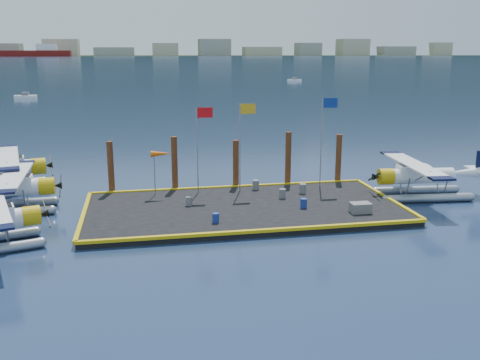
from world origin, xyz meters
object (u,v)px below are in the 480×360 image
(drum_1, at_px, (304,203))
(piling_0, at_px, (111,169))
(drum_0, at_px, (189,201))
(piling_4, at_px, (338,160))
(seaplane_b, at_px, (9,191))
(seaplane_c, at_px, (2,171))
(drum_5, at_px, (256,185))
(piling_2, at_px, (236,166))
(flagpole_blue, at_px, (324,129))
(piling_1, at_px, (175,165))
(drum_2, at_px, (282,193))
(crate, at_px, (360,208))
(piling_3, at_px, (288,160))
(seaplane_d, at_px, (418,178))
(drum_4, at_px, (303,189))
(drum_3, at_px, (216,218))
(flagpole_yellow, at_px, (243,134))
(flagpole_red, at_px, (200,137))
(windsock, at_px, (161,155))

(drum_1, bearing_deg, piling_0, 151.82)
(drum_0, bearing_deg, piling_4, 21.17)
(seaplane_b, bearing_deg, seaplane_c, -166.47)
(drum_5, height_order, piling_2, piling_2)
(flagpole_blue, xyz_separation_m, piling_1, (-10.70, 1.60, -2.59))
(piling_4, bearing_deg, drum_2, -143.79)
(seaplane_c, height_order, drum_2, seaplane_c)
(crate, distance_m, piling_4, 8.45)
(piling_1, bearing_deg, drum_5, -14.03)
(drum_1, distance_m, piling_0, 13.90)
(drum_2, relative_size, piling_3, 0.15)
(seaplane_d, height_order, drum_5, seaplane_d)
(drum_4, distance_m, piling_1, 9.35)
(seaplane_b, relative_size, drum_1, 15.41)
(seaplane_b, relative_size, flagpole_blue, 1.43)
(seaplane_b, bearing_deg, drum_3, 62.31)
(drum_4, height_order, drum_5, drum_5)
(drum_5, distance_m, flagpole_yellow, 3.91)
(drum_2, height_order, piling_3, piling_3)
(drum_5, relative_size, piling_2, 0.18)
(flagpole_blue, height_order, piling_3, flagpole_blue)
(drum_0, relative_size, flagpole_red, 0.10)
(piling_4, bearing_deg, flagpole_yellow, -168.40)
(windsock, height_order, piling_3, piling_3)
(flagpole_red, bearing_deg, piling_4, 8.43)
(seaplane_c, xyz_separation_m, seaplane_d, (29.11, -7.31, -0.10))
(seaplane_b, bearing_deg, flagpole_yellow, 90.97)
(piling_2, bearing_deg, flagpole_yellow, -82.79)
(seaplane_c, distance_m, crate, 25.75)
(drum_3, height_order, drum_4, drum_4)
(flagpole_red, relative_size, windsock, 1.92)
(drum_3, xyz_separation_m, drum_4, (6.97, 5.34, 0.05))
(flagpole_yellow, distance_m, piling_1, 5.52)
(seaplane_d, xyz_separation_m, windsock, (-17.72, 2.89, 1.77))
(flagpole_blue, height_order, piling_0, flagpole_blue)
(drum_2, bearing_deg, piling_0, 160.61)
(drum_1, xyz_separation_m, drum_5, (-2.00, 5.11, 0.04))
(flagpole_yellow, xyz_separation_m, piling_2, (-0.20, 1.60, -2.61))
(drum_4, bearing_deg, drum_3, -142.52)
(drum_5, relative_size, crate, 0.54)
(flagpole_red, distance_m, piling_0, 6.84)
(drum_3, distance_m, piling_1, 8.73)
(drum_1, height_order, piling_2, piling_2)
(drum_1, bearing_deg, windsock, 150.51)
(drum_2, xyz_separation_m, crate, (3.87, -4.14, -0.01))
(drum_3, bearing_deg, piling_2, 71.93)
(drum_2, relative_size, windsock, 0.20)
(drum_0, xyz_separation_m, piling_4, (11.94, 4.62, 1.31))
(drum_3, relative_size, flagpole_blue, 0.09)
(drum_1, xyz_separation_m, piling_2, (-3.20, 6.53, 1.20))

